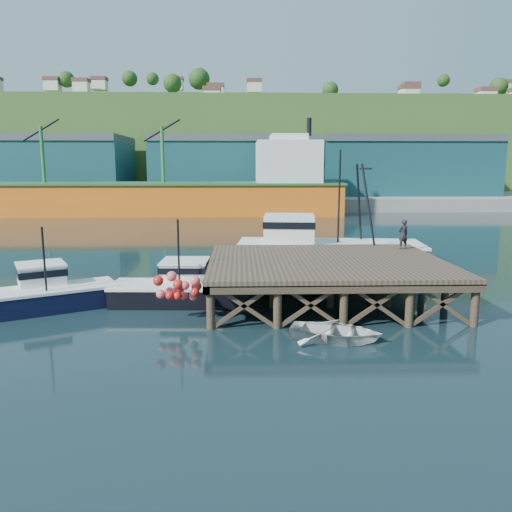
{
  "coord_description": "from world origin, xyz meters",
  "views": [
    {
      "loc": [
        1.09,
        -25.21,
        6.81
      ],
      "look_at": [
        1.94,
        2.0,
        1.96
      ],
      "focal_mm": 35.0,
      "sensor_mm": 36.0,
      "label": 1
    }
  ],
  "objects_px": {
    "boat_navy": "(44,292)",
    "trawler": "(325,249)",
    "boat_black": "(183,287)",
    "dinghy": "(336,332)",
    "dockworker": "(403,234)"
  },
  "relations": [
    {
      "from": "boat_navy",
      "to": "boat_black",
      "type": "relative_size",
      "value": 0.97
    },
    {
      "from": "boat_black",
      "to": "trawler",
      "type": "height_order",
      "value": "trawler"
    },
    {
      "from": "trawler",
      "to": "dinghy",
      "type": "height_order",
      "value": "trawler"
    },
    {
      "from": "boat_navy",
      "to": "trawler",
      "type": "relative_size",
      "value": 0.57
    },
    {
      "from": "boat_navy",
      "to": "trawler",
      "type": "bearing_deg",
      "value": -0.1
    },
    {
      "from": "trawler",
      "to": "dockworker",
      "type": "relative_size",
      "value": 7.11
    },
    {
      "from": "boat_navy",
      "to": "dockworker",
      "type": "xyz_separation_m",
      "value": [
        19.01,
        4.46,
        2.15
      ]
    },
    {
      "from": "boat_black",
      "to": "trawler",
      "type": "bearing_deg",
      "value": 40.99
    },
    {
      "from": "boat_navy",
      "to": "dinghy",
      "type": "distance_m",
      "value": 14.26
    },
    {
      "from": "trawler",
      "to": "dinghy",
      "type": "relative_size",
      "value": 3.34
    },
    {
      "from": "trawler",
      "to": "boat_black",
      "type": "bearing_deg",
      "value": -135.15
    },
    {
      "from": "boat_black",
      "to": "dockworker",
      "type": "distance_m",
      "value": 13.06
    },
    {
      "from": "boat_navy",
      "to": "boat_black",
      "type": "distance_m",
      "value": 6.68
    },
    {
      "from": "trawler",
      "to": "dinghy",
      "type": "xyz_separation_m",
      "value": [
        -1.74,
        -12.84,
        -1.25
      ]
    },
    {
      "from": "dinghy",
      "to": "dockworker",
      "type": "bearing_deg",
      "value": -11.12
    }
  ]
}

